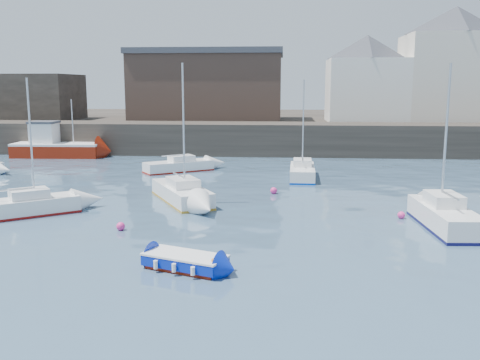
# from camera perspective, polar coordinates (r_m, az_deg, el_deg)

# --- Properties ---
(water) EXTENTS (220.00, 220.00, 0.00)m
(water) POSITION_cam_1_polar(r_m,az_deg,el_deg) (18.02, -3.09, -11.43)
(water) COLOR #2D4760
(water) RESTS_ON ground
(quay_wall) EXTENTS (90.00, 5.00, 3.00)m
(quay_wall) POSITION_cam_1_polar(r_m,az_deg,el_deg) (51.91, 2.02, 4.43)
(quay_wall) COLOR #28231E
(quay_wall) RESTS_ON ground
(land_strip) EXTENTS (90.00, 32.00, 2.80)m
(land_strip) POSITION_cam_1_polar(r_m,az_deg,el_deg) (69.84, 2.69, 5.80)
(land_strip) COLOR #28231E
(land_strip) RESTS_ON ground
(bldg_east_a) EXTENTS (13.36, 13.36, 11.80)m
(bldg_east_a) POSITION_cam_1_polar(r_m,az_deg,el_deg) (61.27, 21.82, 11.44)
(bldg_east_a) COLOR beige
(bldg_east_a) RESTS_ON land_strip
(bldg_east_d) EXTENTS (11.14, 11.14, 8.95)m
(bldg_east_d) POSITION_cam_1_polar(r_m,az_deg,el_deg) (58.76, 13.32, 10.56)
(bldg_east_d) COLOR white
(bldg_east_d) RESTS_ON land_strip
(warehouse) EXTENTS (16.40, 10.40, 7.60)m
(warehouse) POSITION_cam_1_polar(r_m,az_deg,el_deg) (60.18, -3.40, 10.08)
(warehouse) COLOR #3D2D26
(warehouse) RESTS_ON land_strip
(bldg_west) EXTENTS (14.00, 8.00, 5.00)m
(bldg_west) POSITION_cam_1_polar(r_m,az_deg,el_deg) (65.98, -23.01, 8.16)
(bldg_west) COLOR #353028
(bldg_west) RESTS_ON land_strip
(blue_dinghy) EXTENTS (3.31, 2.32, 0.58)m
(blue_dinghy) POSITION_cam_1_polar(r_m,az_deg,el_deg) (19.67, -5.89, -8.58)
(blue_dinghy) COLOR maroon
(blue_dinghy) RESTS_ON ground
(fishing_boat) EXTENTS (8.15, 3.29, 5.33)m
(fishing_boat) POSITION_cam_1_polar(r_m,az_deg,el_deg) (52.85, -19.13, 3.47)
(fishing_boat) COLOR maroon
(fishing_boat) RESTS_ON ground
(sailboat_a) EXTENTS (5.31, 4.59, 6.97)m
(sailboat_a) POSITION_cam_1_polar(r_m,az_deg,el_deg) (29.59, -21.94, -2.58)
(sailboat_a) COLOR white
(sailboat_a) RESTS_ON ground
(sailboat_b) EXTENTS (4.58, 6.26, 7.81)m
(sailboat_b) POSITION_cam_1_polar(r_m,az_deg,el_deg) (30.93, -6.23, -1.34)
(sailboat_b) COLOR white
(sailboat_b) RESTS_ON ground
(sailboat_c) EXTENTS (2.21, 5.88, 7.60)m
(sailboat_c) POSITION_cam_1_polar(r_m,az_deg,el_deg) (26.80, 20.99, -3.59)
(sailboat_c) COLOR white
(sailboat_c) RESTS_ON ground
(sailboat_f) EXTENTS (1.87, 5.43, 7.00)m
(sailboat_f) POSITION_cam_1_polar(r_m,az_deg,el_deg) (38.63, 6.66, 0.91)
(sailboat_f) COLOR white
(sailboat_f) RESTS_ON ground
(sailboat_h) EXTENTS (5.38, 4.42, 6.88)m
(sailboat_h) POSITION_cam_1_polar(r_m,az_deg,el_deg) (41.74, -6.55, 1.54)
(sailboat_h) COLOR white
(sailboat_h) RESTS_ON ground
(buoy_near) EXTENTS (0.40, 0.40, 0.40)m
(buoy_near) POSITION_cam_1_polar(r_m,az_deg,el_deg) (25.38, -12.60, -5.24)
(buoy_near) COLOR #EA2D85
(buoy_near) RESTS_ON ground
(buoy_mid) EXTENTS (0.38, 0.38, 0.38)m
(buoy_mid) POSITION_cam_1_polar(r_m,az_deg,el_deg) (28.10, 16.81, -3.95)
(buoy_mid) COLOR #EA2D85
(buoy_mid) RESTS_ON ground
(buoy_far) EXTENTS (0.42, 0.42, 0.42)m
(buoy_far) POSITION_cam_1_polar(r_m,az_deg,el_deg) (33.05, 3.61, -1.46)
(buoy_far) COLOR #EA2D85
(buoy_far) RESTS_ON ground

